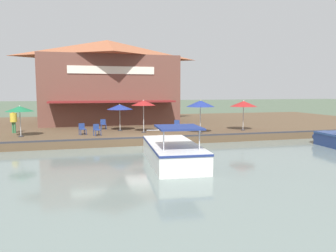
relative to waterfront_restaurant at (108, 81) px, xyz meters
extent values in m
plane|color=#4C5B47|center=(13.12, 1.32, -4.93)|extent=(220.00, 220.00, 0.00)
cube|color=brown|center=(2.12, 1.32, -4.63)|extent=(22.00, 56.00, 0.60)
cube|color=#2D2D33|center=(13.02, 1.32, -4.28)|extent=(0.20, 50.40, 0.10)
cube|color=brown|center=(-0.02, 0.00, -1.00)|extent=(9.02, 13.17, 6.66)
pyramid|color=#9E5638|center=(-0.02, 0.00, 3.26)|extent=(9.47, 13.82, 1.86)
cube|color=maroon|center=(5.39, 0.00, -2.03)|extent=(1.80, 11.19, 0.16)
cube|color=silver|center=(4.53, 0.00, 0.84)|extent=(0.08, 7.90, 0.70)
cylinder|color=#B7B7B7|center=(8.31, 0.22, -3.31)|extent=(0.06, 0.06, 2.03)
cylinder|color=#2D2D33|center=(8.31, 0.22, -4.30)|extent=(0.36, 0.36, 0.06)
cone|color=navy|center=(8.31, 0.22, -2.36)|extent=(2.10, 2.10, 0.42)
cone|color=yellow|center=(8.31, 0.22, -2.34)|extent=(1.30, 1.30, 0.34)
sphere|color=yellow|center=(8.31, 0.22, -2.15)|extent=(0.08, 0.08, 0.08)
cylinder|color=#B7B7B7|center=(10.71, 10.12, -3.19)|extent=(0.06, 0.06, 2.28)
cylinder|color=#2D2D33|center=(10.71, 10.12, -4.30)|extent=(0.36, 0.36, 0.06)
cone|color=maroon|center=(10.71, 10.12, -2.12)|extent=(2.21, 2.21, 0.46)
cone|color=white|center=(10.71, 10.12, -2.10)|extent=(1.37, 1.37, 0.37)
sphere|color=white|center=(10.71, 10.12, -1.89)|extent=(0.08, 0.08, 0.08)
cylinder|color=#B7B7B7|center=(9.99, -7.07, -3.30)|extent=(0.06, 0.06, 2.06)
cylinder|color=#2D2D33|center=(9.99, -7.07, -4.30)|extent=(0.36, 0.36, 0.06)
cone|color=#19663D|center=(9.99, -7.07, -2.32)|extent=(1.95, 1.95, 0.38)
cone|color=silver|center=(9.99, -7.07, -2.30)|extent=(1.21, 1.21, 0.30)
sphere|color=silver|center=(9.99, -7.07, -2.13)|extent=(0.08, 0.08, 0.08)
cylinder|color=#B7B7B7|center=(9.99, 1.88, -3.13)|extent=(0.06, 0.06, 2.39)
cylinder|color=#2D2D33|center=(9.99, 1.88, -4.30)|extent=(0.36, 0.36, 0.06)
cone|color=maroon|center=(9.99, 1.88, -1.99)|extent=(1.90, 1.90, 0.39)
cone|color=white|center=(9.99, 1.88, -1.97)|extent=(1.18, 1.18, 0.31)
sphere|color=white|center=(9.99, 1.88, -1.80)|extent=(0.08, 0.08, 0.08)
cylinder|color=#B7B7B7|center=(11.50, 6.04, -3.14)|extent=(0.06, 0.06, 2.37)
cylinder|color=#2D2D33|center=(11.50, 6.04, -4.30)|extent=(0.36, 0.36, 0.06)
cone|color=navy|center=(11.50, 6.04, -2.03)|extent=(2.17, 2.17, 0.48)
cone|color=yellow|center=(11.50, 6.04, -2.01)|extent=(1.35, 1.35, 0.39)
sphere|color=yellow|center=(11.50, 6.04, -1.79)|extent=(0.08, 0.08, 0.08)
cube|color=navy|center=(7.19, -0.83, -4.11)|extent=(0.04, 0.04, 0.42)
cube|color=navy|center=(7.22, -1.23, -4.11)|extent=(0.04, 0.04, 0.42)
cube|color=navy|center=(6.79, -0.86, -4.11)|extent=(0.04, 0.04, 0.42)
cube|color=navy|center=(6.82, -1.26, -4.11)|extent=(0.04, 0.04, 0.42)
cube|color=navy|center=(7.01, -1.04, -3.90)|extent=(0.47, 0.47, 0.05)
cube|color=navy|center=(6.81, -1.06, -3.68)|extent=(0.07, 0.44, 0.40)
cube|color=navy|center=(9.55, 4.96, -4.11)|extent=(0.05, 0.05, 0.42)
cube|color=navy|center=(9.45, 4.57, -4.11)|extent=(0.05, 0.05, 0.42)
cube|color=navy|center=(9.16, 5.06, -4.11)|extent=(0.05, 0.05, 0.42)
cube|color=navy|center=(9.07, 4.67, -4.11)|extent=(0.05, 0.05, 0.42)
cube|color=navy|center=(9.31, 4.82, -3.90)|extent=(0.53, 0.53, 0.05)
cube|color=navy|center=(9.11, 4.86, -3.68)|extent=(0.15, 0.44, 0.40)
cube|color=navy|center=(10.27, -2.54, -4.11)|extent=(0.05, 0.05, 0.42)
cube|color=navy|center=(10.39, -2.92, -4.11)|extent=(0.05, 0.05, 0.42)
cube|color=navy|center=(9.88, -2.66, -4.11)|extent=(0.05, 0.05, 0.42)
cube|color=navy|center=(10.01, -3.04, -4.11)|extent=(0.05, 0.05, 0.42)
cube|color=navy|center=(10.14, -2.79, -3.90)|extent=(0.55, 0.55, 0.05)
cube|color=navy|center=(9.95, -2.85, -3.68)|extent=(0.17, 0.43, 0.40)
cube|color=navy|center=(11.06, -1.50, -4.11)|extent=(0.05, 0.05, 0.42)
cube|color=navy|center=(11.19, -1.88, -4.11)|extent=(0.05, 0.05, 0.42)
cube|color=navy|center=(10.68, -1.64, -4.11)|extent=(0.05, 0.05, 0.42)
cube|color=navy|center=(10.81, -2.01, -4.11)|extent=(0.05, 0.05, 0.42)
cube|color=navy|center=(10.93, -1.76, -3.90)|extent=(0.56, 0.56, 0.05)
cube|color=navy|center=(10.75, -1.82, -3.68)|extent=(0.18, 0.43, 0.40)
cylinder|color=#337547|center=(7.74, -7.85, -3.89)|extent=(0.13, 0.13, 0.87)
cylinder|color=#337547|center=(7.66, -8.01, -3.89)|extent=(0.13, 0.13, 0.87)
cylinder|color=gold|center=(7.70, -7.93, -3.11)|extent=(0.51, 0.51, 0.69)
sphere|color=tan|center=(7.70, -7.93, -2.65)|extent=(0.24, 0.24, 0.24)
ellipsoid|color=navy|center=(15.51, 14.19, -4.38)|extent=(1.88, 1.97, 0.94)
cube|color=silver|center=(18.80, 1.75, -4.32)|extent=(6.42, 2.90, 1.05)
ellipsoid|color=silver|center=(15.68, 1.99, -4.32)|extent=(2.38, 2.46, 1.05)
cube|color=navy|center=(18.80, 1.75, -3.88)|extent=(6.50, 2.94, 0.10)
cube|color=navy|center=(20.27, 1.63, -2.79)|extent=(2.42, 2.22, 0.09)
cylinder|color=silver|center=(21.01, 2.42, -3.30)|extent=(0.05, 0.05, 1.00)
cylinder|color=silver|center=(20.88, 0.73, -3.30)|extent=(0.05, 0.05, 1.00)
cylinder|color=silver|center=(15.43, 2.01, -3.50)|extent=(0.19, 1.93, 0.04)
cylinder|color=brown|center=(-4.71, 5.89, -2.64)|extent=(0.45, 0.45, 3.36)
sphere|color=#427A38|center=(-4.71, 5.89, 0.53)|extent=(3.99, 3.99, 3.99)
sphere|color=#427A38|center=(-3.91, 5.29, 0.14)|extent=(2.79, 2.79, 2.79)
camera|label=1|loc=(35.18, -2.90, -1.04)|focal=35.00mm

